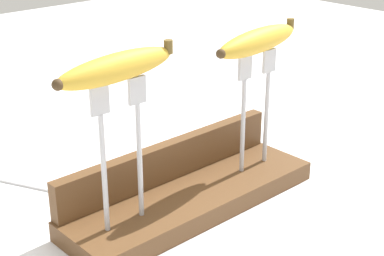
# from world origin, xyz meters

# --- Properties ---
(ground_plane) EXTENTS (3.00, 3.00, 0.00)m
(ground_plane) POSITION_xyz_m (0.00, 0.00, 0.00)
(ground_plane) COLOR silver
(wooden_board) EXTENTS (0.41, 0.13, 0.03)m
(wooden_board) POSITION_xyz_m (0.00, 0.00, 0.01)
(wooden_board) COLOR brown
(wooden_board) RESTS_ON ground
(board_backstop) EXTENTS (0.40, 0.02, 0.06)m
(board_backstop) POSITION_xyz_m (0.00, 0.05, 0.06)
(board_backstop) COLOR brown
(board_backstop) RESTS_ON wooden_board
(fork_stand_left) EXTENTS (0.08, 0.01, 0.20)m
(fork_stand_left) POSITION_xyz_m (-0.13, -0.01, 0.15)
(fork_stand_left) COLOR #B2B2B7
(fork_stand_left) RESTS_ON wooden_board
(fork_stand_right) EXTENTS (0.08, 0.01, 0.19)m
(fork_stand_right) POSITION_xyz_m (0.13, -0.01, 0.14)
(fork_stand_right) COLOR #B2B2B7
(fork_stand_right) RESTS_ON wooden_board
(banana_raised_left) EXTENTS (0.19, 0.05, 0.04)m
(banana_raised_left) POSITION_xyz_m (-0.13, -0.01, 0.25)
(banana_raised_left) COLOR gold
(banana_raised_left) RESTS_ON fork_stand_left
(banana_raised_right) EXTENTS (0.20, 0.06, 0.04)m
(banana_raised_right) POSITION_xyz_m (0.13, -0.01, 0.24)
(banana_raised_right) COLOR gold
(banana_raised_right) RESTS_ON fork_stand_right
(fork_fallen_far) EXTENTS (0.09, 0.16, 0.01)m
(fork_fallen_far) POSITION_xyz_m (-0.13, 0.18, 0.00)
(fork_fallen_far) COLOR #B2B2B7
(fork_fallen_far) RESTS_ON ground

